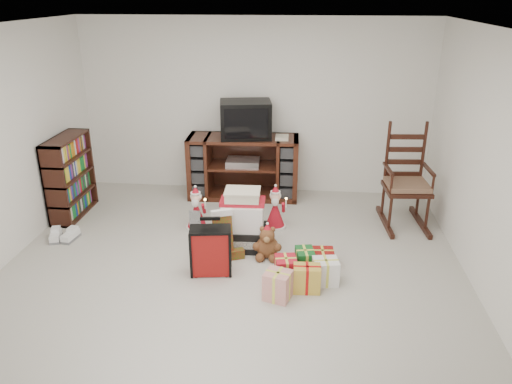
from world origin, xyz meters
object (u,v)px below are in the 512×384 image
sneaker_pair (63,236)px  gift_cluster (304,271)px  rocking_chair (405,189)px  red_suitcase (211,251)px  bookshelf (70,178)px  crt_television (245,119)px  gift_pile (243,223)px  santa_figurine (275,212)px  teddy_bear (267,244)px  mrs_claus_figurine (197,213)px  tv_stand (243,167)px

sneaker_pair → gift_cluster: (2.92, -0.63, 0.07)m
rocking_chair → red_suitcase: size_ratio=2.18×
bookshelf → sneaker_pair: bearing=-75.9°
red_suitcase → crt_television: 2.35m
gift_pile → red_suitcase: (-0.26, -0.61, -0.04)m
gift_pile → santa_figurine: (0.34, 0.55, -0.09)m
santa_figurine → gift_cluster: size_ratio=0.60×
rocking_chair → red_suitcase: (-2.24, -1.50, -0.19)m
teddy_bear → crt_television: (-0.45, 1.78, 0.98)m
gift_pile → mrs_claus_figurine: gift_pile is taller
tv_stand → red_suitcase: tv_stand is taller
gift_pile → santa_figurine: bearing=56.3°
bookshelf → rocking_chair: size_ratio=0.80×
tv_stand → santa_figurine: size_ratio=2.75×
tv_stand → bookshelf: 2.36m
crt_television → gift_cluster: bearing=-77.9°
rocking_chair → gift_cluster: rocking_chair is taller
red_suitcase → santa_figurine: red_suitcase is taller
crt_television → mrs_claus_figurine: bearing=-122.6°
gift_pile → mrs_claus_figurine: 0.77m
gift_pile → sneaker_pair: bearing=178.9°
gift_cluster → tv_stand: bearing=112.2°
rocking_chair → gift_pile: (-1.98, -0.89, -0.15)m
tv_stand → teddy_bear: tv_stand is taller
tv_stand → rocking_chair: 2.27m
sneaker_pair → red_suitcase: bearing=-24.0°
bookshelf → santa_figurine: bearing=-3.1°
mrs_claus_figurine → rocking_chair: bearing=10.1°
red_suitcase → gift_cluster: red_suitcase is taller
gift_pile → sneaker_pair: (-2.19, -0.04, -0.26)m
red_suitcase → sneaker_pair: bearing=155.3°
gift_cluster → bookshelf: bearing=156.1°
gift_pile → sneaker_pair: size_ratio=2.01×
rocking_chair → sneaker_pair: rocking_chair is taller
gift_pile → red_suitcase: 0.67m
bookshelf → mrs_claus_figurine: bookshelf is taller
tv_stand → teddy_bear: bearing=-76.2°
bookshelf → mrs_claus_figurine: size_ratio=1.87×
santa_figurine → tv_stand: bearing=117.6°
rocking_chair → crt_television: 2.34m
rocking_chair → red_suitcase: 2.70m
santa_figurine → mrs_claus_figurine: size_ratio=1.00×
bookshelf → santa_figurine: size_ratio=1.87×
sneaker_pair → bookshelf: bearing=96.5°
bookshelf → teddy_bear: 2.86m
bookshelf → gift_cluster: bearing=-23.9°
gift_pile → mrs_claus_figurine: size_ratio=1.23×
red_suitcase → santa_figurine: size_ratio=1.07×
red_suitcase → teddy_bear: bearing=26.9°
red_suitcase → teddy_bear: (0.57, 0.40, -0.10)m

